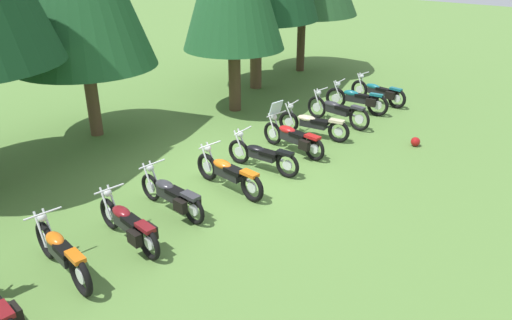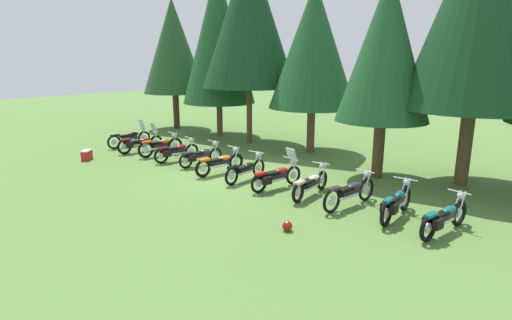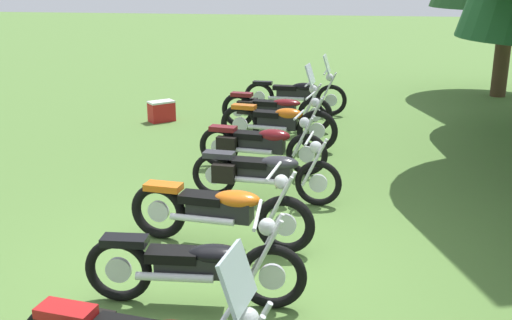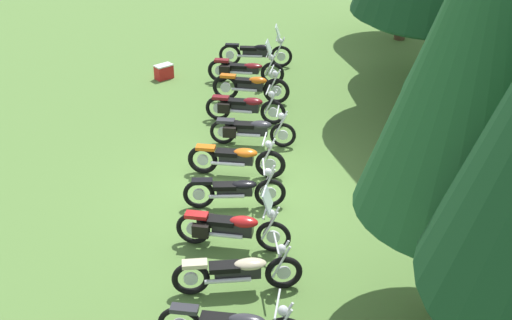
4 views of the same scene
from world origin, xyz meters
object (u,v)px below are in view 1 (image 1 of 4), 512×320
(motorcycle_4, at_px, (172,194))
(motorcycle_11, at_px, (379,92))
(motorcycle_3, at_px, (129,224))
(motorcycle_9, at_px, (337,110))
(motorcycle_2, at_px, (61,252))
(motorcycle_10, at_px, (357,99))
(motorcycle_7, at_px, (294,137))
(dropped_helmet, at_px, (415,142))
(motorcycle_6, at_px, (262,155))
(motorcycle_5, at_px, (228,173))
(motorcycle_8, at_px, (313,124))

(motorcycle_4, relative_size, motorcycle_11, 0.94)
(motorcycle_3, distance_m, motorcycle_9, 8.56)
(motorcycle_2, height_order, motorcycle_10, motorcycle_2)
(motorcycle_2, height_order, motorcycle_3, motorcycle_2)
(motorcycle_7, distance_m, dropped_helmet, 3.63)
(motorcycle_7, bearing_deg, motorcycle_9, -77.70)
(motorcycle_3, height_order, motorcycle_6, motorcycle_3)
(motorcycle_2, relative_size, motorcycle_5, 0.98)
(motorcycle_11, bearing_deg, motorcycle_10, 91.37)
(motorcycle_6, bearing_deg, motorcycle_2, 85.06)
(motorcycle_3, height_order, dropped_helmet, motorcycle_3)
(motorcycle_2, xyz_separation_m, motorcycle_9, (9.92, 0.09, -0.00))
(motorcycle_3, height_order, motorcycle_8, motorcycle_3)
(motorcycle_2, relative_size, motorcycle_10, 0.97)
(motorcycle_2, distance_m, motorcycle_6, 5.67)
(motorcycle_7, distance_m, motorcycle_11, 5.61)
(motorcycle_3, distance_m, motorcycle_6, 4.30)
(motorcycle_2, bearing_deg, motorcycle_9, -80.64)
(motorcycle_9, xyz_separation_m, dropped_helmet, (-0.22, -2.74, -0.33))
(motorcycle_6, bearing_deg, dropped_helmet, -125.62)
(motorcycle_4, height_order, motorcycle_8, motorcycle_8)
(motorcycle_3, xyz_separation_m, motorcycle_8, (7.09, 0.23, -0.01))
(motorcycle_11, bearing_deg, motorcycle_2, 97.48)
(motorcycle_3, bearing_deg, motorcycle_11, -81.30)
(motorcycle_7, height_order, motorcycle_9, motorcycle_7)
(motorcycle_6, distance_m, motorcycle_11, 7.07)
(motorcycle_4, bearing_deg, dropped_helmet, -106.73)
(motorcycle_2, bearing_deg, motorcycle_10, -80.56)
(motorcycle_4, relative_size, motorcycle_7, 0.96)
(motorcycle_4, xyz_separation_m, motorcycle_7, (4.39, -0.21, 0.03))
(motorcycle_4, height_order, motorcycle_11, motorcycle_11)
(motorcycle_3, xyz_separation_m, motorcycle_11, (11.37, 0.12, -0.01))
(motorcycle_8, bearing_deg, motorcycle_4, 82.14)
(motorcycle_9, bearing_deg, motorcycle_8, 96.65)
(motorcycle_5, xyz_separation_m, motorcycle_6, (1.37, 0.04, -0.02))
(motorcycle_6, xyz_separation_m, motorcycle_10, (5.71, 0.25, 0.04))
(motorcycle_3, bearing_deg, dropped_helmet, -98.64)
(motorcycle_6, distance_m, motorcycle_8, 2.80)
(motorcycle_5, bearing_deg, motorcycle_10, -81.35)
(dropped_helmet, bearing_deg, motorcycle_7, 135.39)
(motorcycle_10, bearing_deg, motorcycle_4, 84.28)
(motorcycle_2, distance_m, motorcycle_9, 9.92)
(dropped_helmet, bearing_deg, motorcycle_10, 58.92)
(motorcycle_2, relative_size, motorcycle_8, 0.96)
(motorcycle_4, xyz_separation_m, dropped_helmet, (6.96, -2.75, -0.30))
(motorcycle_5, xyz_separation_m, motorcycle_9, (5.63, 0.26, 0.02))
(motorcycle_6, bearing_deg, motorcycle_9, -90.61)
(motorcycle_8, distance_m, motorcycle_9, 1.46)
(motorcycle_3, relative_size, motorcycle_5, 0.95)
(motorcycle_2, xyz_separation_m, motorcycle_5, (4.30, -0.17, -0.02))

